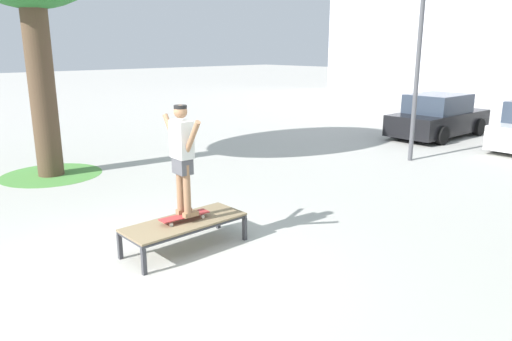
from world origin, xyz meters
name	(u,v)px	position (x,y,z in m)	size (l,w,h in m)	color
ground_plane	(153,270)	(0.00, 0.00, 0.00)	(120.00, 120.00, 0.00)	#B7B5AD
skate_box	(185,224)	(-0.31, 0.77, 0.41)	(0.77, 1.90, 0.46)	#38383D
skateboard	(185,216)	(-0.31, 0.77, 0.54)	(0.25, 0.81, 0.09)	#B23333
skater	(182,153)	(-0.31, 0.77, 1.53)	(1.00, 0.30, 1.69)	#8E6647
grass_patch_near_left	(52,175)	(-6.29, 0.91, 0.00)	(2.39, 2.39, 0.01)	#519342
car_black	(438,117)	(-2.34, 12.84, 0.69)	(2.02, 4.25, 1.50)	black
light_post	(422,17)	(-1.08, 8.84, 3.83)	(0.36, 0.36, 5.83)	#4C4C51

